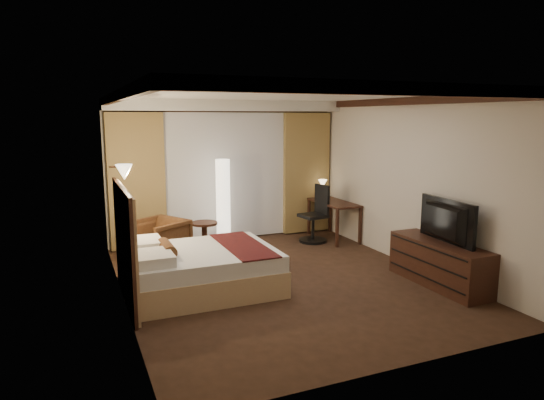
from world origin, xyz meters
name	(u,v)px	position (x,y,z in m)	size (l,w,h in m)	color
floor	(282,281)	(0.00, 0.00, 0.00)	(4.50, 5.50, 0.01)	#311F13
ceiling	(283,95)	(0.00, 0.00, 2.70)	(4.50, 5.50, 0.01)	white
back_wall	(225,171)	(0.00, 2.75, 1.35)	(4.50, 0.02, 2.70)	beige
left_wall	(120,201)	(-2.25, 0.00, 1.35)	(0.02, 5.50, 2.70)	beige
right_wall	(410,182)	(2.25, 0.00, 1.35)	(0.02, 5.50, 2.70)	beige
crown_molding	(283,99)	(0.00, 0.00, 2.64)	(4.50, 5.50, 0.12)	black
soffit	(228,106)	(0.00, 2.50, 2.60)	(4.50, 0.50, 0.20)	white
curtain_sheer	(226,177)	(0.00, 2.67, 1.25)	(2.48, 0.04, 2.45)	silver
curtain_left_drape	(137,182)	(-1.70, 2.61, 1.25)	(1.00, 0.14, 2.45)	#9E7E48
curtain_right_drape	(306,173)	(1.70, 2.61, 1.25)	(1.00, 0.14, 2.45)	#9E7E48
wall_sconce	(124,172)	(-2.09, 0.87, 1.62)	(0.24, 0.24, 0.24)	white
bed	(202,270)	(-1.19, 0.08, 0.29)	(2.00, 1.56, 0.59)	white
headboard	(125,245)	(-2.20, 0.08, 0.75)	(0.12, 1.86, 1.50)	tan
armchair	(159,239)	(-1.51, 1.64, 0.40)	(0.78, 0.73, 0.81)	#492616
side_table	(205,237)	(-0.63, 2.03, 0.26)	(0.48, 0.48, 0.53)	black
floor_lamp	(223,203)	(-0.22, 2.18, 0.82)	(0.35, 0.35, 1.65)	white
desk	(333,220)	(1.95, 1.89, 0.38)	(0.55, 1.24, 0.75)	black
desk_lamp	(322,190)	(1.95, 2.36, 0.92)	(0.18, 0.18, 0.34)	#FFD899
office_chair	(313,214)	(1.47, 1.84, 0.56)	(0.53, 0.53, 1.11)	black
dresser	(439,263)	(2.00, -1.04, 0.32)	(0.50, 1.65, 0.64)	black
television	(440,220)	(1.97, -1.04, 0.97)	(1.13, 0.65, 0.15)	black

